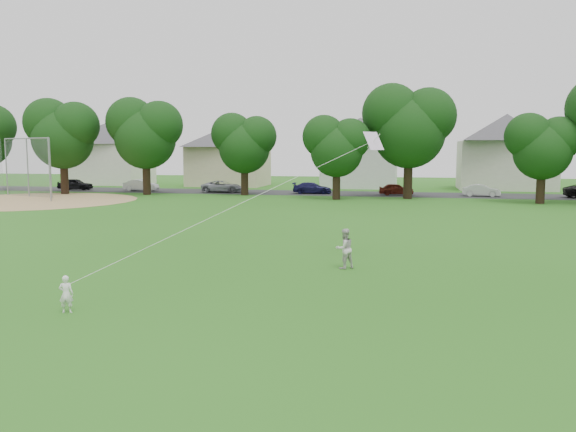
% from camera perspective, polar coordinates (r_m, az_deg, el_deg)
% --- Properties ---
extents(ground, '(160.00, 160.00, 0.00)m').
position_cam_1_polar(ground, '(15.53, -9.99, -9.09)').
color(ground, '#235D15').
rests_on(ground, ground).
extents(street, '(90.00, 7.00, 0.01)m').
position_cam_1_polar(street, '(56.27, 6.37, 2.28)').
color(street, '#2D2D30').
rests_on(street, ground).
extents(dirt_infield, '(18.00, 18.00, 0.02)m').
position_cam_1_polar(dirt_infield, '(52.66, -24.86, 1.42)').
color(dirt_infield, '#9E7F51').
rests_on(dirt_infield, ground).
extents(toddler, '(0.41, 0.33, 0.99)m').
position_cam_1_polar(toddler, '(15.72, -21.61, -7.39)').
color(toddler, white).
rests_on(toddler, ground).
extents(older_boy, '(0.89, 0.86, 1.44)m').
position_cam_1_polar(older_boy, '(20.13, 5.76, -3.32)').
color(older_boy, beige).
rests_on(older_boy, ground).
extents(kite, '(4.10, 4.90, 12.09)m').
position_cam_1_polar(kite, '(17.85, -4.04, 1.66)').
color(kite, white).
rests_on(kite, ground).
extents(baseball_backstop, '(11.71, 5.11, 5.38)m').
position_cam_1_polar(baseball_backstop, '(57.11, -25.41, 4.45)').
color(baseball_backstop, gray).
rests_on(baseball_backstop, ground).
extents(tree_row, '(84.36, 9.22, 10.41)m').
position_cam_1_polar(tree_row, '(50.14, 8.13, 8.92)').
color(tree_row, black).
rests_on(tree_row, ground).
extents(parked_cars, '(70.44, 2.52, 1.29)m').
position_cam_1_polar(parked_cars, '(54.95, 11.06, 2.73)').
color(parked_cars, black).
rests_on(parked_cars, ground).
extents(house_row, '(77.28, 14.19, 10.34)m').
position_cam_1_polar(house_row, '(66.01, 8.11, 7.20)').
color(house_row, white).
rests_on(house_row, ground).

